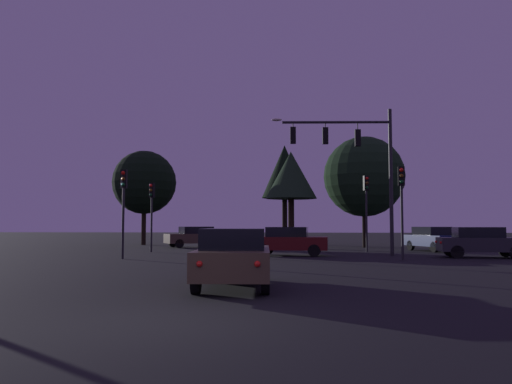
% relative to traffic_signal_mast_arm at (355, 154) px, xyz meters
% --- Properties ---
extents(ground_plane, '(168.00, 168.00, 0.00)m').
position_rel_traffic_signal_mast_arm_xyz_m(ground_plane, '(-5.07, 5.37, -5.44)').
color(ground_plane, black).
rests_on(ground_plane, ground).
extents(traffic_signal_mast_arm, '(6.46, 0.69, 7.86)m').
position_rel_traffic_signal_mast_arm_xyz_m(traffic_signal_mast_arm, '(0.00, 0.00, 0.00)').
color(traffic_signal_mast_arm, '#232326').
rests_on(traffic_signal_mast_arm, ground).
extents(traffic_light_corner_left, '(0.36, 0.38, 4.63)m').
position_rel_traffic_signal_mast_arm_xyz_m(traffic_light_corner_left, '(1.09, 3.97, -2.18)').
color(traffic_light_corner_left, '#232326').
rests_on(traffic_light_corner_left, ground).
extents(traffic_light_corner_right, '(0.32, 0.36, 4.36)m').
position_rel_traffic_signal_mast_arm_xyz_m(traffic_light_corner_right, '(1.82, -3.18, -2.35)').
color(traffic_light_corner_right, '#232326').
rests_on(traffic_light_corner_right, ground).
extents(traffic_light_median, '(0.34, 0.37, 4.19)m').
position_rel_traffic_signal_mast_arm_xyz_m(traffic_light_median, '(-11.90, 2.65, -2.47)').
color(traffic_light_median, '#232326').
rests_on(traffic_light_median, ground).
extents(traffic_light_far_side, '(0.32, 0.36, 4.30)m').
position_rel_traffic_signal_mast_arm_xyz_m(traffic_light_far_side, '(-11.40, -3.64, -2.40)').
color(traffic_light_far_side, '#232326').
rests_on(traffic_light_far_side, ground).
extents(car_nearside_lane, '(2.12, 4.51, 1.52)m').
position_rel_traffic_signal_mast_arm_xyz_m(car_nearside_lane, '(-4.60, -14.26, -4.65)').
color(car_nearside_lane, '#473828').
rests_on(car_nearside_lane, ground).
extents(car_crossing_left, '(4.14, 2.14, 1.52)m').
position_rel_traffic_signal_mast_arm_xyz_m(car_crossing_left, '(-3.51, -0.24, -4.65)').
color(car_crossing_left, '#4C0F0F').
rests_on(car_crossing_left, ground).
extents(car_crossing_right, '(4.24, 2.05, 1.52)m').
position_rel_traffic_signal_mast_arm_xyz_m(car_crossing_right, '(6.02, -1.13, -4.65)').
color(car_crossing_right, '#232328').
rests_on(car_crossing_right, ground).
extents(car_far_lane, '(2.99, 4.31, 1.52)m').
position_rel_traffic_signal_mast_arm_xyz_m(car_far_lane, '(5.32, 5.38, -4.65)').
color(car_far_lane, '#0F1947').
rests_on(car_far_lane, ground).
extents(car_parked_lot, '(4.48, 3.62, 1.52)m').
position_rel_traffic_signal_mast_arm_xyz_m(car_parked_lot, '(-10.67, 9.44, -4.65)').
color(car_parked_lot, '#473828').
rests_on(car_parked_lot, ground).
extents(tree_behind_sign, '(4.00, 4.00, 8.62)m').
position_rel_traffic_signal_mast_arm_xyz_m(tree_behind_sign, '(-4.31, 16.83, 0.82)').
color(tree_behind_sign, black).
rests_on(tree_behind_sign, ground).
extents(tree_left_far, '(3.69, 3.69, 6.92)m').
position_rel_traffic_signal_mast_arm_xyz_m(tree_left_far, '(-3.59, 8.99, -0.27)').
color(tree_left_far, black).
rests_on(tree_left_far, ground).
extents(tree_center_horizon, '(5.28, 5.28, 7.83)m').
position_rel_traffic_signal_mast_arm_xyz_m(tree_center_horizon, '(-15.89, 13.80, -0.27)').
color(tree_center_horizon, black).
rests_on(tree_center_horizon, ground).
extents(tree_right_cluster, '(5.90, 5.90, 8.14)m').
position_rel_traffic_signal_mast_arm_xyz_m(tree_right_cluster, '(1.74, 10.40, -0.26)').
color(tree_right_cluster, black).
rests_on(tree_right_cluster, ground).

